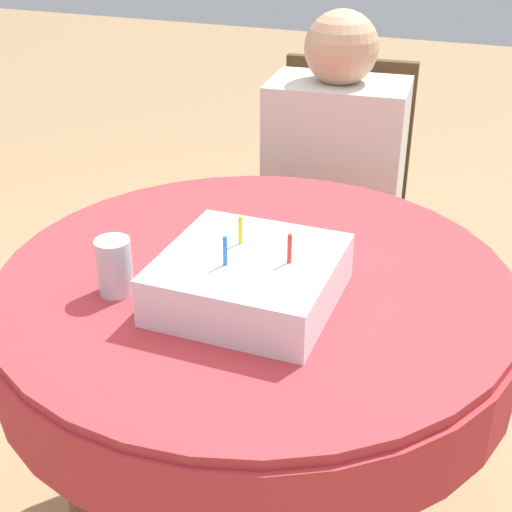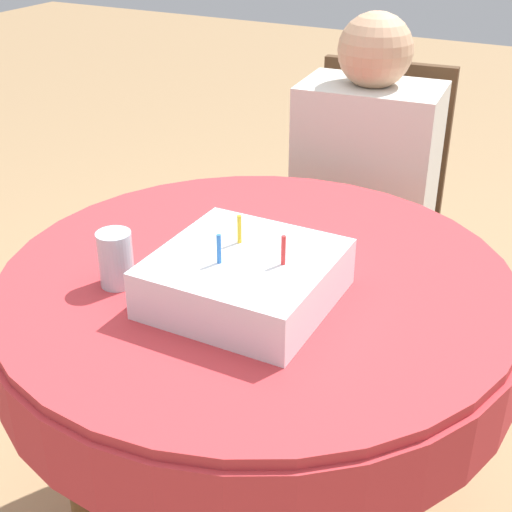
% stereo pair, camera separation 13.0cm
% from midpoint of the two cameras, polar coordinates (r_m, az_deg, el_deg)
% --- Properties ---
extents(dining_table, '(1.00, 1.00, 0.76)m').
position_cam_midpoint_polar(dining_table, '(1.40, 2.71, -4.73)').
color(dining_table, '#BC3338').
rests_on(dining_table, ground_plane).
extents(chair, '(0.47, 0.47, 0.95)m').
position_cam_midpoint_polar(chair, '(2.20, 10.65, 2.62)').
color(chair, '#4C331E').
rests_on(chair, ground_plane).
extents(person, '(0.40, 0.36, 1.12)m').
position_cam_midpoint_polar(person, '(2.04, 10.43, 5.93)').
color(person, tan).
rests_on(person, ground_plane).
extents(birthday_cake, '(0.30, 0.30, 0.14)m').
position_cam_midpoint_polar(birthday_cake, '(1.25, 2.12, -1.85)').
color(birthday_cake, white).
rests_on(birthday_cake, dining_table).
extents(drinking_glass, '(0.06, 0.06, 0.11)m').
position_cam_midpoint_polar(drinking_glass, '(1.31, -8.38, -0.31)').
color(drinking_glass, silver).
rests_on(drinking_glass, dining_table).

